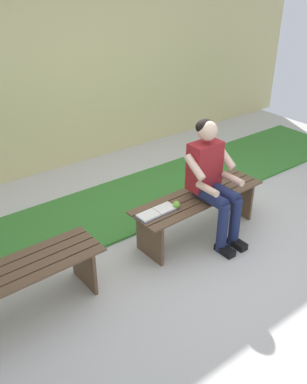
{
  "coord_description": "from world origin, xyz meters",
  "views": [
    {
      "loc": [
        2.65,
        2.69,
        2.6
      ],
      "look_at": [
        0.71,
        0.15,
        0.82
      ],
      "focal_mm": 38.65,
      "sensor_mm": 36.0,
      "label": 1
    }
  ],
  "objects_px": {
    "book_open": "(157,212)",
    "apple": "(176,205)",
    "bench_far": "(11,285)",
    "bench_near": "(198,205)",
    "person_seated": "(212,177)"
  },
  "relations": [
    {
      "from": "bench_near",
      "to": "apple",
      "type": "relative_size",
      "value": 19.99
    },
    {
      "from": "bench_far",
      "to": "book_open",
      "type": "xyz_separation_m",
      "value": [
        -1.47,
        0.0,
        0.13
      ]
    },
    {
      "from": "person_seated",
      "to": "apple",
      "type": "xyz_separation_m",
      "value": [
        0.42,
        -0.05,
        -0.2
      ]
    },
    {
      "from": "bench_far",
      "to": "apple",
      "type": "distance_m",
      "value": 1.69
    },
    {
      "from": "person_seated",
      "to": "book_open",
      "type": "xyz_separation_m",
      "value": [
        0.63,
        -0.1,
        -0.22
      ]
    },
    {
      "from": "bench_near",
      "to": "bench_far",
      "type": "xyz_separation_m",
      "value": [
        2.03,
        0.0,
        -0.0
      ]
    },
    {
      "from": "book_open",
      "to": "apple",
      "type": "bearing_deg",
      "value": 165.88
    },
    {
      "from": "bench_far",
      "to": "book_open",
      "type": "relative_size",
      "value": 3.76
    },
    {
      "from": "bench_far",
      "to": "book_open",
      "type": "distance_m",
      "value": 1.48
    },
    {
      "from": "person_seated",
      "to": "apple",
      "type": "height_order",
      "value": "person_seated"
    },
    {
      "from": "bench_near",
      "to": "book_open",
      "type": "distance_m",
      "value": 0.57
    },
    {
      "from": "bench_far",
      "to": "person_seated",
      "type": "xyz_separation_m",
      "value": [
        -2.1,
        0.1,
        0.35
      ]
    },
    {
      "from": "bench_far",
      "to": "bench_near",
      "type": "bearing_deg",
      "value": -180.0
    },
    {
      "from": "book_open",
      "to": "bench_far",
      "type": "bearing_deg",
      "value": -1.81
    },
    {
      "from": "bench_far",
      "to": "person_seated",
      "type": "bearing_deg",
      "value": 177.22
    }
  ]
}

